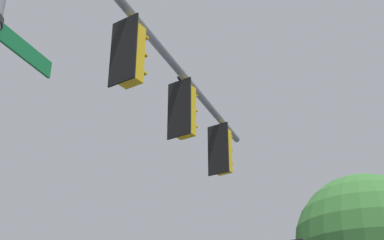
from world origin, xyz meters
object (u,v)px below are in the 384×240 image
Objects in this scene: traffic_light_mid_inner at (185,111)px; bird_flying at (182,82)px; traffic_light_nearest_pole at (131,55)px; street_name_sign at (3,33)px; traffic_light_mid_outer at (222,151)px.

traffic_light_mid_inner is 4.05m from bird_flying.
traffic_light_nearest_pole reaches higher than street_name_sign.
traffic_light_mid_inner is 1.07× the size of street_name_sign.
bird_flying is (-1.89, 2.53, 2.53)m from traffic_light_mid_inner.
bird_flying is (-1.46, 0.40, 2.53)m from traffic_light_mid_outer.
traffic_light_mid_outer is 2.94m from bird_flying.
traffic_light_mid_outer is 1.07× the size of street_name_sign.
bird_flying is at bearing 116.55° from traffic_light_nearest_pole.
traffic_light_nearest_pole is 5.79m from bird_flying.
traffic_light_mid_inner is at bearing -53.21° from bird_flying.
bird_flying is at bearing 126.79° from traffic_light_mid_inner.
street_name_sign is at bearing -78.48° from traffic_light_mid_inner.
street_name_sign is at bearing -78.52° from traffic_light_nearest_pole.
traffic_light_mid_inner is at bearing 101.52° from street_name_sign.
street_name_sign is at bearing -78.47° from traffic_light_mid_outer.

